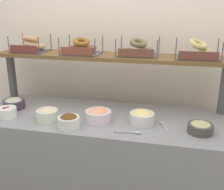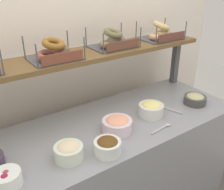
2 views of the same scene
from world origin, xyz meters
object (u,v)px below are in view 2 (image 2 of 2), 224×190
object	(u,v)px
bowl_beet_salad	(7,179)
bagel_basket_poppy	(113,41)
bowl_lox_spread	(117,124)
serving_spoon_near_plate	(167,109)
bowl_chocolate_spread	(108,146)
bagel_basket_plain	(161,33)
bowl_potato_salad	(69,151)
serving_spoon_by_edge	(164,127)
bagel_basket_cinnamon_raisin	(54,52)
bowl_hummus	(195,99)
bowl_egg_salad	(151,109)

from	to	relation	value
bowl_beet_salad	bagel_basket_poppy	bearing A→B (deg)	26.02
bowl_lox_spread	serving_spoon_near_plate	size ratio (longest dim) A/B	1.12
bowl_chocolate_spread	bagel_basket_plain	distance (m)	1.07
bowl_beet_salad	serving_spoon_near_plate	distance (m)	1.17
bowl_potato_salad	bagel_basket_poppy	xyz separation A→B (m)	(0.60, 0.44, 0.42)
bowl_potato_salad	serving_spoon_by_edge	bearing A→B (deg)	-6.58
bowl_potato_salad	bowl_lox_spread	bearing A→B (deg)	10.56
bowl_lox_spread	bowl_beet_salad	bearing A→B (deg)	-173.51
bagel_basket_poppy	bowl_chocolate_spread	bearing A→B (deg)	-127.52
serving_spoon_near_plate	bowl_lox_spread	bearing A→B (deg)	-177.35
serving_spoon_near_plate	bagel_basket_cinnamon_raisin	distance (m)	0.91
bowl_potato_salad	bowl_beet_salad	xyz separation A→B (m)	(-0.33, -0.01, -0.01)
bowl_hummus	bagel_basket_plain	distance (m)	0.58
bowl_hummus	serving_spoon_near_plate	world-z (taller)	bowl_hummus
bowl_chocolate_spread	serving_spoon_near_plate	xyz separation A→B (m)	(0.64, 0.17, -0.04)
bowl_chocolate_spread	bagel_basket_cinnamon_raisin	size ratio (longest dim) A/B	0.50
bowl_hummus	bagel_basket_plain	size ratio (longest dim) A/B	0.52
bowl_egg_salad	serving_spoon_by_edge	world-z (taller)	bowl_egg_salad
bowl_chocolate_spread	bowl_lox_spread	bearing A→B (deg)	40.70
bowl_hummus	bowl_lox_spread	xyz separation A→B (m)	(-0.72, 0.03, 0.01)
bowl_lox_spread	bagel_basket_poppy	xyz separation A→B (m)	(0.23, 0.37, 0.42)
bowl_hummus	bagel_basket_poppy	world-z (taller)	bagel_basket_poppy
bowl_chocolate_spread	bowl_beet_salad	size ratio (longest dim) A/B	1.13
bowl_lox_spread	bowl_chocolate_spread	bearing A→B (deg)	-139.30
bowl_egg_salad	bagel_basket_cinnamon_raisin	xyz separation A→B (m)	(-0.55, 0.31, 0.43)
bowl_chocolate_spread	serving_spoon_near_plate	world-z (taller)	bowl_chocolate_spread
bowl_potato_salad	bowl_hummus	xyz separation A→B (m)	(1.08, 0.04, -0.01)
bowl_lox_spread	serving_spoon_by_edge	world-z (taller)	bowl_lox_spread
bowl_beet_salad	bagel_basket_poppy	size ratio (longest dim) A/B	0.42
serving_spoon_by_edge	bowl_lox_spread	bearing A→B (deg)	152.28
bowl_beet_salad	bowl_egg_salad	bearing A→B (deg)	6.19
bowl_potato_salad	bowl_lox_spread	size ratio (longest dim) A/B	0.83
bowl_hummus	bagel_basket_poppy	size ratio (longest dim) A/B	0.53
bowl_egg_salad	serving_spoon_by_edge	size ratio (longest dim) A/B	0.97
serving_spoon_near_plate	serving_spoon_by_edge	bearing A→B (deg)	-140.61
serving_spoon_by_edge	bagel_basket_poppy	xyz separation A→B (m)	(-0.04, 0.51, 0.47)
bowl_egg_salad	bowl_hummus	world-z (taller)	bowl_egg_salad
bowl_chocolate_spread	bagel_basket_poppy	world-z (taller)	bagel_basket_poppy
bowl_chocolate_spread	bowl_potato_salad	bearing A→B (deg)	158.46
bowl_chocolate_spread	serving_spoon_near_plate	distance (m)	0.67
bowl_potato_salad	bagel_basket_cinnamon_raisin	bearing A→B (deg)	71.64
serving_spoon_near_plate	bagel_basket_poppy	size ratio (longest dim) A/B	0.53
bowl_potato_salad	serving_spoon_by_edge	xyz separation A→B (m)	(0.64, -0.07, -0.04)
bowl_hummus	bowl_lox_spread	size ratio (longest dim) A/B	0.89
bowl_hummus	bagel_basket_poppy	distance (m)	0.77
serving_spoon_near_plate	bagel_basket_poppy	bearing A→B (deg)	125.12
bowl_lox_spread	bowl_beet_salad	xyz separation A→B (m)	(-0.69, -0.08, -0.01)
bowl_chocolate_spread	bagel_basket_plain	bearing A→B (deg)	30.56
bowl_potato_salad	bagel_basket_poppy	size ratio (longest dim) A/B	0.49
bowl_hummus	bagel_basket_cinnamon_raisin	xyz separation A→B (m)	(-0.95, 0.37, 0.44)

